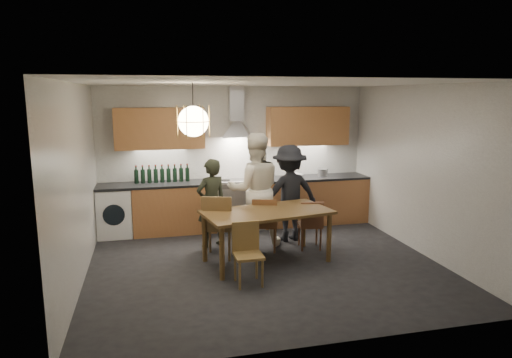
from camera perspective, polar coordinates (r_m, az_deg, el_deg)
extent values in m
plane|color=black|center=(6.79, 1.10, -10.60)|extent=(5.00, 5.00, 0.00)
cube|color=white|center=(8.61, -2.64, 2.85)|extent=(5.00, 0.02, 2.60)
cube|color=white|center=(4.35, 8.67, -4.89)|extent=(5.00, 0.02, 2.60)
cube|color=white|center=(6.30, -21.44, -0.71)|extent=(0.02, 4.50, 2.60)
cube|color=white|center=(7.46, 20.06, 1.04)|extent=(0.02, 4.50, 2.60)
cube|color=white|center=(6.34, 1.19, 11.90)|extent=(5.00, 4.50, 0.02)
cube|color=#C17E4A|center=(8.34, -10.17, -3.65)|extent=(1.45, 0.60, 0.86)
cube|color=#C17E4A|center=(8.88, 7.18, -2.69)|extent=(2.05, 0.60, 0.86)
cube|color=white|center=(8.35, -17.22, -3.98)|extent=(0.58, 0.58, 0.85)
cube|color=black|center=(8.23, -12.35, -0.70)|extent=(2.05, 0.62, 0.04)
cube|color=black|center=(8.79, 7.24, 0.16)|extent=(2.05, 0.62, 0.04)
cube|color=silver|center=(8.49, -2.21, -3.44)|extent=(0.90, 0.60, 0.80)
cube|color=black|center=(8.22, -1.82, -4.05)|extent=(0.78, 0.02, 0.42)
cube|color=slate|center=(8.39, -2.23, -0.53)|extent=(0.90, 0.60, 0.08)
cube|color=silver|center=(8.13, -1.87, -0.45)|extent=(0.90, 0.08, 0.04)
cube|color=#C5844C|center=(8.23, -11.94, 6.20)|extent=(1.55, 0.35, 0.72)
cube|color=#C5844C|center=(8.75, 6.49, 6.61)|extent=(1.55, 0.35, 0.72)
cube|color=silver|center=(8.41, -2.53, 9.44)|extent=(0.26, 0.22, 0.62)
cylinder|color=black|center=(6.06, -7.89, 9.51)|extent=(0.01, 0.01, 0.50)
sphere|color=#FFE0A5|center=(6.07, -7.83, 7.15)|extent=(0.40, 0.40, 0.40)
torus|color=gold|center=(6.07, -7.83, 7.15)|extent=(0.43, 0.43, 0.01)
cube|color=brown|center=(6.67, 1.37, -4.16)|extent=(1.98, 1.24, 0.04)
cylinder|color=brown|center=(6.15, -4.28, -9.27)|extent=(0.07, 0.07, 0.74)
cylinder|color=brown|center=(6.83, -6.44, -7.28)|extent=(0.07, 0.07, 0.74)
cylinder|color=brown|center=(6.86, 9.12, -7.26)|extent=(0.07, 0.07, 0.74)
cylinder|color=brown|center=(7.48, 5.95, -5.68)|extent=(0.07, 0.07, 0.74)
cube|color=brown|center=(6.97, -4.63, -5.95)|extent=(0.56, 0.56, 0.04)
cube|color=brown|center=(6.70, -4.95, -4.26)|extent=(0.44, 0.18, 0.49)
cylinder|color=brown|center=(7.18, -2.93, -7.49)|extent=(0.04, 0.04, 0.46)
cylinder|color=brown|center=(6.84, -3.35, -8.42)|extent=(0.04, 0.04, 0.46)
cylinder|color=brown|center=(7.24, -5.78, -7.39)|extent=(0.04, 0.04, 0.46)
cylinder|color=brown|center=(6.90, -6.34, -8.30)|extent=(0.04, 0.04, 0.46)
cube|color=brown|center=(7.27, 1.16, -5.70)|extent=(0.49, 0.49, 0.04)
cube|color=brown|center=(7.04, 1.07, -4.29)|extent=(0.38, 0.16, 0.43)
cylinder|color=brown|center=(7.48, 2.44, -6.99)|extent=(0.03, 0.03, 0.40)
cylinder|color=brown|center=(7.18, 2.34, -7.74)|extent=(0.03, 0.03, 0.40)
cylinder|color=brown|center=(7.50, 0.02, -6.93)|extent=(0.03, 0.03, 0.40)
cylinder|color=brown|center=(7.20, -0.19, -7.68)|extent=(0.03, 0.03, 0.40)
cube|color=brown|center=(7.41, 6.75, -5.71)|extent=(0.41, 0.41, 0.03)
cube|color=brown|center=(7.19, 7.05, -4.43)|extent=(0.36, 0.09, 0.39)
cylinder|color=brown|center=(7.63, 7.58, -6.83)|extent=(0.03, 0.03, 0.37)
cylinder|color=brown|center=(7.36, 8.07, -7.49)|extent=(0.03, 0.03, 0.37)
cylinder|color=brown|center=(7.57, 5.41, -6.91)|extent=(0.03, 0.03, 0.37)
cylinder|color=brown|center=(7.30, 5.82, -7.59)|extent=(0.03, 0.03, 0.37)
cube|color=brown|center=(5.99, -0.95, -9.57)|extent=(0.37, 0.37, 0.03)
cube|color=brown|center=(6.07, -1.32, -7.12)|extent=(0.36, 0.04, 0.40)
cylinder|color=brown|center=(5.90, -2.03, -12.02)|extent=(0.03, 0.03, 0.37)
cylinder|color=brown|center=(6.17, -2.62, -11.00)|extent=(0.03, 0.03, 0.37)
cylinder|color=brown|center=(5.96, 0.80, -11.76)|extent=(0.03, 0.03, 0.37)
cylinder|color=brown|center=(6.23, 0.08, -10.76)|extent=(0.03, 0.03, 0.37)
imported|color=black|center=(7.40, -5.59, -3.02)|extent=(0.62, 0.52, 1.44)
imported|color=silver|center=(7.40, -0.17, -1.34)|extent=(0.95, 0.76, 1.85)
imported|color=black|center=(7.69, 4.15, -1.78)|extent=(1.11, 0.72, 1.62)
imported|color=silver|center=(8.64, 4.87, 0.41)|extent=(0.36, 0.36, 0.07)
cylinder|color=#B2B2B6|center=(8.84, 8.35, 0.77)|extent=(0.22, 0.22, 0.13)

